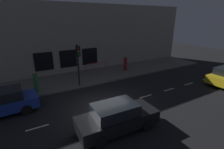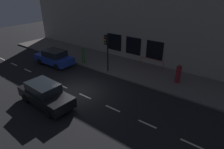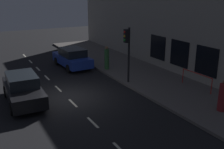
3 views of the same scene
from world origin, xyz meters
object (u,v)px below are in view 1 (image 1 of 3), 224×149
Objects in this scene: pedestrian_0 at (125,64)px; pedestrian_1 at (36,83)px; parked_car_0 at (117,117)px; parked_car_2 at (1,103)px; traffic_light at (78,58)px.

pedestrian_1 is (-1.55, 9.47, 0.10)m from pedestrian_0.
pedestrian_0 is (8.44, -6.24, 0.09)m from parked_car_0.
parked_car_2 is 2.67× the size of pedestrian_0.
parked_car_2 is at bearing 106.46° from traffic_light.
pedestrian_1 is (6.89, 3.23, 0.20)m from parked_car_0.
parked_car_2 is 12.21m from pedestrian_0.
pedestrian_1 is at bearing -30.97° from pedestrian_0.
parked_car_2 is at bearing -23.49° from pedestrian_0.
traffic_light is at bearing -75.89° from parked_car_2.
traffic_light is 3.83m from pedestrian_1.
parked_car_0 is at bearing 178.30° from traffic_light.
pedestrian_0 is at bearing -72.90° from traffic_light.
traffic_light is 0.81× the size of parked_car_0.
traffic_light reaches higher than parked_car_2.
parked_car_2 is (-1.67, 5.64, -1.87)m from traffic_light.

